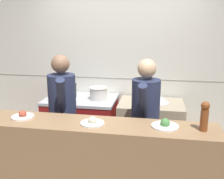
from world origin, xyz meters
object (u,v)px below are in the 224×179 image
sauce_pot (98,93)px  chef_head_cook (63,114)px  oven_range (82,127)px  pepper_mill (205,116)px  mixing_bowl_steel (160,99)px  chefs_knife (152,106)px  chef_sous (145,119)px  plated_dish_dessert (165,125)px  plated_dish_appetiser (92,122)px  stock_pot (67,90)px  plated_dish_main (23,116)px

sauce_pot → chef_head_cook: bearing=-114.1°
oven_range → pepper_mill: bearing=-38.5°
mixing_bowl_steel → chef_head_cook: 1.39m
chefs_knife → chef_sous: (-0.06, -0.49, -0.01)m
plated_dish_dessert → pepper_mill: bearing=-4.4°
plated_dish_appetiser → pepper_mill: bearing=1.0°
stock_pot → chef_head_cook: chef_head_cook is taller
stock_pot → chef_sous: 1.38m
plated_dish_dessert → pepper_mill: pepper_mill is taller
mixing_bowl_steel → plated_dish_dessert: plated_dish_dessert is taller
stock_pot → plated_dish_main: (-0.06, -1.21, 0.03)m
sauce_pot → chefs_knife: sauce_pot is taller
chef_head_cook → chefs_knife: bearing=6.5°
plated_dish_appetiser → pepper_mill: size_ratio=0.83×
chefs_knife → stock_pot: bearing=171.0°
plated_dish_appetiser → chef_head_cook: (-0.51, 0.55, -0.14)m
chefs_knife → pepper_mill: bearing=-64.8°
oven_range → plated_dish_dessert: bearing=-45.1°
mixing_bowl_steel → pepper_mill: 1.34m
mixing_bowl_steel → pepper_mill: bearing=-73.4°
oven_range → chefs_knife: size_ratio=2.86×
plated_dish_main → chef_head_cook: 0.58m
plated_dish_dessert → pepper_mill: size_ratio=0.92×
mixing_bowl_steel → chefs_knife: (-0.11, -0.22, -0.04)m
plated_dish_main → chef_sous: chef_sous is taller
stock_pot → chefs_knife: (1.25, -0.20, -0.12)m
oven_range → sauce_pot: (0.27, -0.02, 0.55)m
chefs_knife → plated_dish_dessert: 1.04m
chefs_knife → plated_dish_dessert: bearing=-81.8°
pepper_mill → plated_dish_appetiser: bearing=-179.0°
oven_range → pepper_mill: (1.53, -1.22, 0.72)m
sauce_pot → mixing_bowl_steel: bearing=4.3°
sauce_pot → plated_dish_appetiser: size_ratio=1.13×
oven_range → chef_sous: size_ratio=0.65×
mixing_bowl_steel → chef_head_cook: size_ratio=0.16×
chefs_knife → plated_dish_appetiser: plated_dish_appetiser is taller
mixing_bowl_steel → plated_dish_main: 1.89m
chef_head_cook → chef_sous: size_ratio=1.02×
plated_dish_dessert → chef_sous: chef_sous is taller
pepper_mill → chef_sous: 0.83m
plated_dish_appetiser → chef_sous: 0.77m
stock_pot → chef_head_cook: bearing=-75.1°
sauce_pot → mixing_bowl_steel: sauce_pot is taller
oven_range → plated_dish_dessert: size_ratio=4.00×
pepper_mill → chef_head_cook: (-1.56, 0.53, -0.27)m
stock_pot → chef_head_cook: size_ratio=0.18×
sauce_pot → chef_sous: 0.96m
oven_range → plated_dish_appetiser: 1.45m
sauce_pot → plated_dish_dessert: size_ratio=1.03×
mixing_bowl_steel → chefs_knife: size_ratio=0.70×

